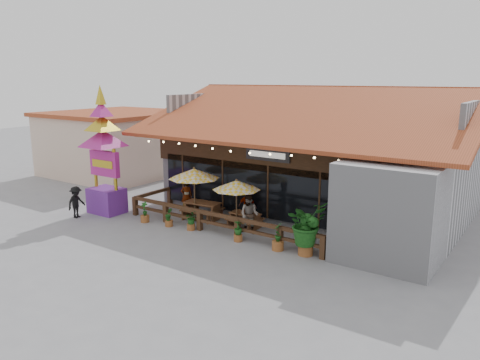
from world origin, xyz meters
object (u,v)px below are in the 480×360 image
Objects in this scene: tropical_plant at (306,224)px; thai_sign_tower at (103,142)px; umbrella_right at (236,185)px; umbrella_left at (194,174)px; pedestrian at (76,202)px; picnic_table_left at (202,208)px; picnic_table_right at (245,218)px.

thai_sign_tower is at bearing -177.33° from tropical_plant.
umbrella_right is 1.20× the size of tropical_plant.
umbrella_left is at bearing -179.23° from umbrella_right.
thai_sign_tower reaches higher than pedestrian.
picnic_table_left is (-2.16, 0.30, -1.41)m from umbrella_right.
pedestrian is (-4.96, -3.26, 0.22)m from picnic_table_left.
picnic_table_right is (2.55, 0.40, -1.74)m from umbrella_left.
umbrella_right is 1.79× the size of picnic_table_right.
picnic_table_left is at bearing 167.21° from tropical_plant.
umbrella_right is 1.56m from picnic_table_right.
thai_sign_tower reaches higher than umbrella_right.
umbrella_right is 0.38× the size of thai_sign_tower.
picnic_table_right is 4.06m from tropical_plant.
thai_sign_tower is 3.18× the size of tropical_plant.
tropical_plant is (10.56, 0.49, -2.31)m from thai_sign_tower.
umbrella_right reaches higher than picnic_table_left.
umbrella_left is at bearing -171.16° from picnic_table_right.
pedestrian is at bearing -146.72° from picnic_table_left.
umbrella_left is 1.00× the size of umbrella_right.
picnic_table_right is 7.74m from thai_sign_tower.
picnic_table_left is (0.18, 0.33, -1.64)m from umbrella_left.
umbrella_left is 1.66× the size of pedestrian.
pedestrian is (-0.49, -1.39, -2.74)m from thai_sign_tower.
thai_sign_tower is (-4.29, -1.55, 1.32)m from umbrella_left.
picnic_table_left is at bearing 22.72° from thai_sign_tower.
picnic_table_left is 0.28× the size of thai_sign_tower.
tropical_plant reaches higher than pedestrian.
tropical_plant is 11.22m from pedestrian.
umbrella_right is 4.14m from tropical_plant.
umbrella_right is at bearing -7.77° from picnic_table_left.
tropical_plant is (3.92, -1.09, -0.75)m from umbrella_right.
pedestrian is at bearing -148.49° from umbrella_left.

